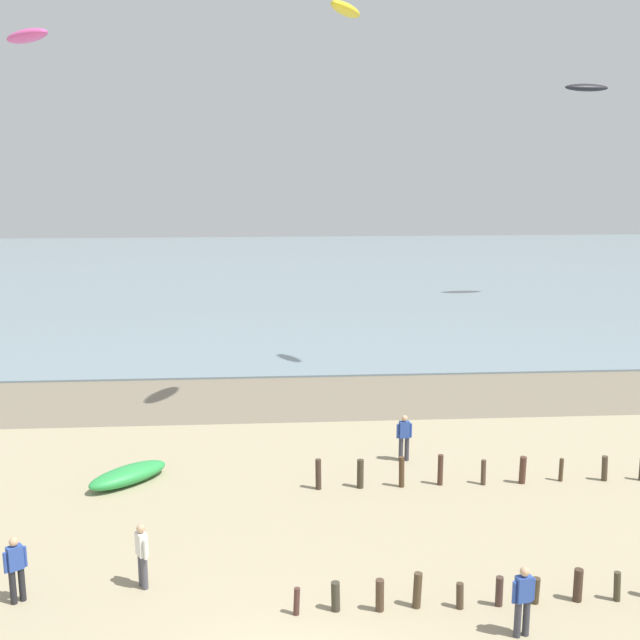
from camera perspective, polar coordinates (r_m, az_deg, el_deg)
The scene contains 12 objects.
wet_sand_strip at distance 35.28m, azimuth -3.31°, elevation -5.78°, with size 120.00×6.66×0.01m, color #7A6D59.
sea at distance 72.74m, azimuth -3.65°, elevation 3.39°, with size 160.00×70.00×0.10m, color gray.
groyne_near at distance 21.45m, azimuth 21.91°, elevation -17.67°, with size 16.94×0.35×0.90m.
groyne_mid at distance 28.23m, azimuth 20.66°, elevation -10.11°, with size 20.82×0.38×1.06m.
person_nearest_camera at distance 20.79m, azimuth -12.97°, elevation -16.41°, with size 0.37×0.51×1.71m.
person_by_waterline at distance 28.11m, azimuth 6.21°, elevation -8.51°, with size 0.57×0.25×1.71m.
person_right_flank at distance 19.08m, azimuth 14.72°, elevation -19.26°, with size 0.56×0.29×1.71m.
person_far_down_beach at distance 21.05m, azimuth -21.48°, elevation -16.60°, with size 0.47×0.39×1.71m.
grounded_kite at distance 27.12m, azimuth -13.94°, elevation -11.01°, with size 2.90×1.04×0.58m, color green.
kite_aloft_0 at distance 40.32m, azimuth -20.77°, elevation 18.96°, with size 3.60×1.15×0.58m, color #E54C99.
kite_aloft_2 at distance 61.82m, azimuth 19.03°, elevation 15.87°, with size 3.35×1.07×0.54m, color black.
kite_aloft_3 at distance 31.33m, azimuth 1.90°, elevation 21.88°, with size 2.69×0.86×0.43m, color yellow.
Camera 1 is at (-0.26, -13.69, 10.64)m, focal length 43.47 mm.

